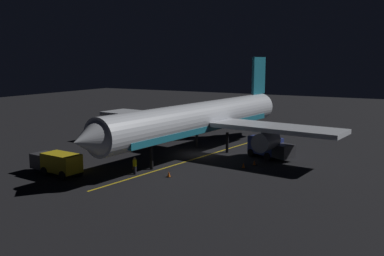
% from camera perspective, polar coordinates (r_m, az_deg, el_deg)
% --- Properties ---
extents(ground_plane, '(180.00, 180.00, 0.20)m').
position_cam_1_polar(ground_plane, '(52.55, 1.05, -3.58)').
color(ground_plane, black).
extents(apron_guide_stripe, '(4.47, 28.19, 0.01)m').
position_cam_1_polar(apron_guide_stripe, '(48.88, -0.64, -4.42)').
color(apron_guide_stripe, gold).
rests_on(apron_guide_stripe, ground_plane).
extents(airliner, '(33.71, 39.55, 11.75)m').
position_cam_1_polar(airliner, '(52.28, 1.45, 1.20)').
color(airliner, silver).
rests_on(airliner, ground_plane).
extents(baggage_truck, '(5.90, 2.68, 2.23)m').
position_cam_1_polar(baggage_truck, '(45.04, -17.43, -4.49)').
color(baggage_truck, gold).
rests_on(baggage_truck, ground_plane).
extents(catering_truck, '(5.94, 4.16, 2.42)m').
position_cam_1_polar(catering_truck, '(50.94, 10.19, -2.59)').
color(catering_truck, navy).
rests_on(catering_truck, ground_plane).
extents(ground_crew_worker, '(0.40, 0.40, 1.74)m').
position_cam_1_polar(ground_crew_worker, '(43.58, -7.60, -4.98)').
color(ground_crew_worker, black).
rests_on(ground_crew_worker, ground_plane).
extents(traffic_cone_near_left, '(0.50, 0.50, 0.55)m').
position_cam_1_polar(traffic_cone_near_left, '(47.54, 8.26, -4.60)').
color(traffic_cone_near_left, '#EA590F').
rests_on(traffic_cone_near_left, ground_plane).
extents(traffic_cone_near_right, '(0.50, 0.50, 0.55)m').
position_cam_1_polar(traffic_cone_near_right, '(46.16, 6.84, -4.98)').
color(traffic_cone_near_right, '#EA590F').
rests_on(traffic_cone_near_right, ground_plane).
extents(traffic_cone_under_wing, '(0.50, 0.50, 0.55)m').
position_cam_1_polar(traffic_cone_under_wing, '(42.48, -3.09, -6.17)').
color(traffic_cone_under_wing, '#EA590F').
rests_on(traffic_cone_under_wing, ground_plane).
extents(traffic_cone_far, '(0.50, 0.50, 0.55)m').
position_cam_1_polar(traffic_cone_far, '(45.64, -7.72, -5.16)').
color(traffic_cone_far, '#EA590F').
rests_on(traffic_cone_far, ground_plane).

